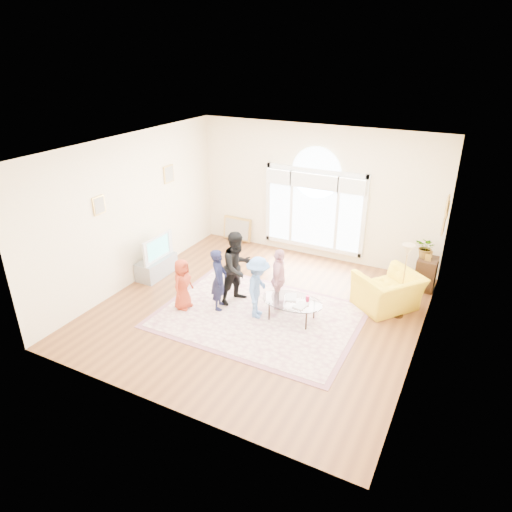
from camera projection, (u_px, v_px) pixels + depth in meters
The scene contains 18 objects.
ground at pixel (258, 310), 9.07m from camera, with size 6.00×6.00×0.00m, color brown.
room_shell at pixel (313, 196), 10.69m from camera, with size 6.00×6.00×6.00m.
area_rug at pixel (258, 316), 8.85m from camera, with size 3.60×2.60×0.02m, color beige.
rug_border at pixel (258, 316), 8.85m from camera, with size 3.80×2.80×0.01m, color #945A67.
tv_console at pixel (157, 267), 10.37m from camera, with size 0.45×1.00×0.42m, color gray.
television at pixel (155, 247), 10.16m from camera, with size 0.16×0.97×0.56m.
coffee_table at pixel (292, 302), 8.59m from camera, with size 1.19×0.77×0.54m.
armchair at pixel (388, 291), 9.01m from camera, with size 1.14×1.00×0.74m, color yellow.
side_cabinet at pixel (426, 274), 9.75m from camera, with size 0.40×0.50×0.70m, color black.
floor_lamp at pixel (407, 256), 8.34m from camera, with size 0.25×0.25×1.51m.
plant_pedestal at pixel (422, 272), 9.81m from camera, with size 0.20×0.20×0.70m, color white.
potted_plant at pixel (426, 248), 9.57m from camera, with size 0.41×0.36×0.46m, color #33722D.
leaning_picture at pixel (238, 241), 12.28m from camera, with size 0.80×0.05×0.62m, color tan.
child_red at pixel (183, 284), 8.92m from camera, with size 0.51×0.33×1.04m, color #A1331C.
child_navy at pixel (219, 279), 8.87m from camera, with size 0.46×0.30×1.26m, color #151734.
child_black at pixel (237, 267), 9.07m from camera, with size 0.73×0.57×1.51m, color black.
child_pink at pixel (279, 279), 8.89m from camera, with size 0.73×0.31×1.25m, color pink.
child_blue at pixel (258, 288), 8.59m from camera, with size 0.80×0.46×1.24m, color #5781C5.
Camera 1 is at (3.53, -6.94, 4.79)m, focal length 32.00 mm.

